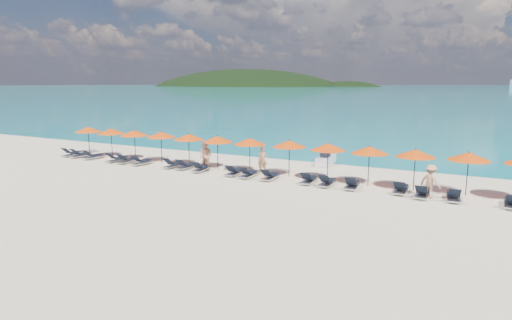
% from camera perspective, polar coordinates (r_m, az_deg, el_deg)
% --- Properties ---
extents(ground, '(1400.00, 1400.00, 0.00)m').
position_cam_1_polar(ground, '(22.86, -3.48, -4.16)').
color(ground, beige).
extents(sea, '(1600.00, 1300.00, 0.01)m').
position_cam_1_polar(sea, '(679.07, 26.87, 8.73)').
color(sea, '#1FA9B2').
rests_on(sea, ground).
extents(headland_main, '(374.00, 242.00, 126.50)m').
position_cam_1_polar(headland_main, '(641.35, -1.63, 6.39)').
color(headland_main, black).
rests_on(headland_main, ground).
extents(headland_small, '(162.00, 126.00, 85.50)m').
position_cam_1_polar(headland_small, '(602.41, 11.96, 6.21)').
color(headland_small, black).
rests_on(headland_small, ground).
extents(jetski, '(1.13, 2.54, 0.88)m').
position_cam_1_polar(jetski, '(30.41, 9.30, 0.06)').
color(jetski, white).
rests_on(jetski, ground).
extents(beachgoer_a, '(0.70, 0.56, 1.67)m').
position_cam_1_polar(beachgoer_a, '(27.25, 0.87, 0.02)').
color(beachgoer_a, tan).
rests_on(beachgoer_a, ground).
extents(beachgoer_b, '(0.96, 0.58, 1.93)m').
position_cam_1_polar(beachgoer_b, '(28.09, -6.76, 0.53)').
color(beachgoer_b, tan).
rests_on(beachgoer_b, ground).
extents(beachgoer_c, '(1.21, 0.97, 1.70)m').
position_cam_1_polar(beachgoer_c, '(23.03, 22.24, -2.63)').
color(beachgoer_c, tan).
rests_on(beachgoer_c, ground).
extents(umbrella_0, '(2.10, 2.10, 2.28)m').
position_cam_1_polar(umbrella_0, '(36.59, -21.49, 3.81)').
color(umbrella_0, black).
rests_on(umbrella_0, ground).
extents(umbrella_1, '(2.10, 2.10, 2.28)m').
position_cam_1_polar(umbrella_1, '(34.67, -18.77, 3.66)').
color(umbrella_1, black).
rests_on(umbrella_1, ground).
extents(umbrella_2, '(2.10, 2.10, 2.28)m').
position_cam_1_polar(umbrella_2, '(32.88, -15.92, 3.48)').
color(umbrella_2, black).
rests_on(umbrella_2, ground).
extents(umbrella_3, '(2.10, 2.10, 2.28)m').
position_cam_1_polar(umbrella_3, '(31.43, -12.57, 3.33)').
color(umbrella_3, black).
rests_on(umbrella_3, ground).
extents(umbrella_4, '(2.10, 2.10, 2.28)m').
position_cam_1_polar(umbrella_4, '(29.75, -8.97, 3.07)').
color(umbrella_4, black).
rests_on(umbrella_4, ground).
extents(umbrella_5, '(2.10, 2.10, 2.28)m').
position_cam_1_polar(umbrella_5, '(28.29, -5.16, 2.78)').
color(umbrella_5, black).
rests_on(umbrella_5, ground).
extents(umbrella_6, '(2.10, 2.10, 2.28)m').
position_cam_1_polar(umbrella_6, '(27.13, -0.84, 2.50)').
color(umbrella_6, black).
rests_on(umbrella_6, ground).
extents(umbrella_7, '(2.10, 2.10, 2.28)m').
position_cam_1_polar(umbrella_7, '(26.14, 4.47, 2.17)').
color(umbrella_7, black).
rests_on(umbrella_7, ground).
extents(umbrella_8, '(2.10, 2.10, 2.28)m').
position_cam_1_polar(umbrella_8, '(25.16, 9.58, 1.74)').
color(umbrella_8, black).
rests_on(umbrella_8, ground).
extents(umbrella_9, '(2.10, 2.10, 2.28)m').
position_cam_1_polar(umbrella_9, '(24.49, 14.90, 1.31)').
color(umbrella_9, black).
rests_on(umbrella_9, ground).
extents(umbrella_10, '(2.10, 2.10, 2.28)m').
position_cam_1_polar(umbrella_10, '(24.08, 20.51, 0.85)').
color(umbrella_10, black).
rests_on(umbrella_10, ground).
extents(umbrella_11, '(2.10, 2.10, 2.28)m').
position_cam_1_polar(umbrella_11, '(24.12, 26.52, 0.43)').
color(umbrella_11, black).
rests_on(umbrella_11, ground).
extents(lounger_0, '(0.73, 1.74, 0.66)m').
position_cam_1_polar(lounger_0, '(36.39, -23.35, 0.82)').
color(lounger_0, silver).
rests_on(lounger_0, ground).
extents(lounger_1, '(0.71, 1.73, 0.66)m').
position_cam_1_polar(lounger_1, '(35.62, -22.32, 0.70)').
color(lounger_1, silver).
rests_on(lounger_1, ground).
extents(lounger_2, '(0.73, 1.74, 0.66)m').
position_cam_1_polar(lounger_2, '(34.52, -20.85, 0.52)').
color(lounger_2, silver).
rests_on(lounger_2, ground).
extents(lounger_3, '(0.75, 1.74, 0.66)m').
position_cam_1_polar(lounger_3, '(32.66, -18.09, 0.16)').
color(lounger_3, silver).
rests_on(lounger_3, ground).
extents(lounger_4, '(0.68, 1.72, 0.66)m').
position_cam_1_polar(lounger_4, '(31.94, -16.82, 0.01)').
color(lounger_4, silver).
rests_on(lounger_4, ground).
extents(lounger_5, '(0.69, 1.72, 0.66)m').
position_cam_1_polar(lounger_5, '(30.99, -14.98, -0.21)').
color(lounger_5, silver).
rests_on(lounger_5, ground).
extents(lounger_6, '(0.62, 1.70, 0.66)m').
position_cam_1_polar(lounger_6, '(29.47, -11.00, -0.57)').
color(lounger_6, silver).
rests_on(lounger_6, ground).
extents(lounger_7, '(0.70, 1.73, 0.66)m').
position_cam_1_polar(lounger_7, '(28.90, -9.28, -0.73)').
color(lounger_7, silver).
rests_on(lounger_7, ground).
extents(lounger_8, '(0.76, 1.75, 0.66)m').
position_cam_1_polar(lounger_8, '(27.93, -7.33, -1.06)').
color(lounger_8, silver).
rests_on(lounger_8, ground).
extents(lounger_9, '(0.72, 1.73, 0.66)m').
position_cam_1_polar(lounger_9, '(26.61, -2.91, -1.56)').
color(lounger_9, silver).
rests_on(lounger_9, ground).
extents(lounger_10, '(0.64, 1.71, 0.66)m').
position_cam_1_polar(lounger_10, '(25.99, -1.02, -1.83)').
color(lounger_10, silver).
rests_on(lounger_10, ground).
extents(lounger_11, '(0.65, 1.71, 0.66)m').
position_cam_1_polar(lounger_11, '(25.40, 1.86, -2.12)').
color(lounger_11, silver).
rests_on(lounger_11, ground).
extents(lounger_12, '(0.68, 1.72, 0.66)m').
position_cam_1_polar(lounger_12, '(24.66, 7.05, -2.58)').
color(lounger_12, silver).
rests_on(lounger_12, ground).
extents(lounger_13, '(0.65, 1.71, 0.66)m').
position_cam_1_polar(lounger_13, '(24.21, 9.44, -2.88)').
color(lounger_13, silver).
rests_on(lounger_13, ground).
extents(lounger_14, '(0.76, 1.75, 0.66)m').
position_cam_1_polar(lounger_14, '(23.86, 12.69, -3.19)').
color(lounger_14, silver).
rests_on(lounger_14, ground).
extents(lounger_15, '(0.63, 1.70, 0.66)m').
position_cam_1_polar(lounger_15, '(23.58, 18.74, -3.65)').
color(lounger_15, silver).
rests_on(lounger_15, ground).
extents(lounger_16, '(0.73, 1.74, 0.66)m').
position_cam_1_polar(lounger_16, '(23.10, 21.35, -4.10)').
color(lounger_16, silver).
rests_on(lounger_16, ground).
extents(lounger_17, '(0.79, 1.75, 0.66)m').
position_cam_1_polar(lounger_17, '(23.07, 24.85, -4.37)').
color(lounger_17, silver).
rests_on(lounger_17, ground).
extents(lounger_18, '(0.67, 1.72, 0.66)m').
position_cam_1_polar(lounger_18, '(23.13, 30.95, -4.86)').
color(lounger_18, silver).
rests_on(lounger_18, ground).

